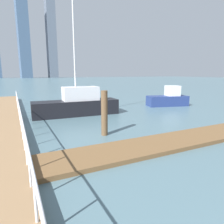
% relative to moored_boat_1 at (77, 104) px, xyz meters
% --- Properties ---
extents(ground_plane, '(300.00, 300.00, 0.00)m').
position_rel_moored_boat_1_xyz_m(ground_plane, '(-1.04, 3.03, -0.87)').
color(ground_plane, slate).
extents(floating_dock, '(13.40, 2.00, 0.18)m').
position_rel_moored_boat_1_xyz_m(floating_dock, '(2.16, -8.32, -0.78)').
color(floating_dock, brown).
rests_on(floating_dock, ground_plane).
extents(boardwalk_railing, '(0.06, 29.09, 1.08)m').
position_rel_moored_boat_1_xyz_m(boardwalk_railing, '(-4.19, -6.58, 0.35)').
color(boardwalk_railing, white).
rests_on(boardwalk_railing, boardwalk).
extents(dock_piling_1, '(0.34, 0.34, 2.38)m').
position_rel_moored_boat_1_xyz_m(dock_piling_1, '(-0.21, -5.73, 0.32)').
color(dock_piling_1, brown).
rests_on(dock_piling_1, ground_plane).
extents(moored_boat_1, '(6.68, 2.04, 9.68)m').
position_rel_moored_boat_1_xyz_m(moored_boat_1, '(0.00, 0.00, 0.00)').
color(moored_boat_1, black).
rests_on(moored_boat_1, ground_plane).
extents(moored_boat_2, '(4.29, 2.43, 2.04)m').
position_rel_moored_boat_1_xyz_m(moored_boat_2, '(9.63, 0.43, -0.17)').
color(moored_boat_2, navy).
rests_on(moored_boat_2, ground_plane).
extents(skyline_tower_3, '(7.98, 11.24, 58.20)m').
position_rel_moored_boat_1_xyz_m(skyline_tower_3, '(4.67, 142.80, 28.23)').
color(skyline_tower_3, slate).
rests_on(skyline_tower_3, ground_plane).
extents(skyline_tower_4, '(6.44, 9.74, 85.88)m').
position_rel_moored_boat_1_xyz_m(skyline_tower_4, '(24.35, 147.52, 42.07)').
color(skyline_tower_4, slate).
rests_on(skyline_tower_4, ground_plane).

